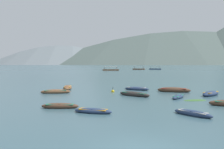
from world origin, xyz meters
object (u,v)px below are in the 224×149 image
(ferry_2, at_px, (155,69))
(rowboat_7, at_px, (193,113))
(rowboat_8, at_px, (93,111))
(mooring_buoy, at_px, (113,91))
(rowboat_1, at_px, (137,89))
(rowboat_10, at_px, (174,90))
(rowboat_2, at_px, (68,88))
(rowboat_5, at_px, (60,106))
(rowboat_3, at_px, (56,92))
(rowboat_9, at_px, (178,97))
(rowboat_0, at_px, (134,94))
(ferry_1, at_px, (111,70))
(ferry_0, at_px, (139,69))
(rowboat_4, at_px, (211,94))

(ferry_2, bearing_deg, rowboat_7, -97.17)
(rowboat_8, height_order, mooring_buoy, mooring_buoy)
(rowboat_1, relative_size, rowboat_10, 0.83)
(rowboat_7, relative_size, mooring_buoy, 3.29)
(rowboat_2, bearing_deg, rowboat_7, -51.59)
(rowboat_1, distance_m, rowboat_5, 15.86)
(rowboat_5, xyz_separation_m, rowboat_7, (10.59, -2.38, -0.02))
(rowboat_1, height_order, rowboat_3, rowboat_3)
(rowboat_9, bearing_deg, rowboat_1, 118.08)
(rowboat_3, height_order, rowboat_8, rowboat_3)
(rowboat_7, relative_size, ferry_2, 0.33)
(rowboat_2, xyz_separation_m, rowboat_9, (14.53, -8.38, -0.08))
(mooring_buoy, bearing_deg, rowboat_2, 155.29)
(rowboat_7, distance_m, mooring_buoy, 15.23)
(rowboat_2, height_order, rowboat_9, rowboat_2)
(rowboat_0, distance_m, rowboat_10, 6.99)
(rowboat_1, distance_m, ferry_2, 125.34)
(rowboat_7, xyz_separation_m, rowboat_10, (1.85, 14.32, 0.09))
(rowboat_0, distance_m, ferry_2, 131.55)
(rowboat_3, relative_size, ferry_1, 0.41)
(ferry_2, bearing_deg, rowboat_0, -99.35)
(rowboat_9, distance_m, ferry_1, 106.97)
(ferry_1, relative_size, ferry_2, 1.17)
(rowboat_2, bearing_deg, rowboat_1, -3.61)
(ferry_0, bearing_deg, ferry_2, 11.25)
(rowboat_7, bearing_deg, mooring_buoy, 115.17)
(rowboat_1, height_order, ferry_0, ferry_0)
(rowboat_2, height_order, rowboat_10, rowboat_10)
(rowboat_10, distance_m, mooring_buoy, 8.35)
(rowboat_8, bearing_deg, ferry_2, 79.79)
(rowboat_3, height_order, ferry_0, ferry_0)
(rowboat_0, distance_m, rowboat_7, 10.84)
(rowboat_8, bearing_deg, rowboat_1, 74.36)
(rowboat_1, height_order, rowboat_10, rowboat_10)
(rowboat_1, bearing_deg, mooring_buoy, -142.92)
(rowboat_8, relative_size, mooring_buoy, 3.82)
(rowboat_7, relative_size, ferry_0, 0.33)
(rowboat_3, height_order, rowboat_5, rowboat_3)
(rowboat_5, bearing_deg, rowboat_7, -12.66)
(rowboat_1, bearing_deg, rowboat_8, -105.64)
(ferry_1, bearing_deg, rowboat_4, -80.58)
(rowboat_8, bearing_deg, ferry_1, 92.15)
(rowboat_10, xyz_separation_m, ferry_0, (4.34, 123.38, 0.20))
(rowboat_10, bearing_deg, ferry_2, 82.85)
(rowboat_10, bearing_deg, rowboat_8, -124.22)
(rowboat_9, height_order, mooring_buoy, mooring_buoy)
(ferry_0, distance_m, mooring_buoy, 124.56)
(rowboat_5, relative_size, rowboat_7, 1.18)
(rowboat_10, distance_m, ferry_1, 101.42)
(rowboat_3, bearing_deg, rowboat_8, -61.16)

